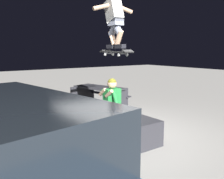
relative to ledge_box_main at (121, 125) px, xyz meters
name	(u,v)px	position (x,y,z in m)	size (l,w,h in m)	color
ground_plane	(121,135)	(0.06, -0.05, -0.27)	(40.00, 40.00, 0.00)	gray
ledge_box_main	(121,125)	(0.00, 0.00, 0.00)	(1.91, 0.73, 0.53)	#28282D
person_sitting_on_ledge	(108,107)	(-0.09, 0.43, 0.50)	(0.59, 0.75, 1.37)	#2D3856
skateboard	(116,52)	(-0.26, 0.35, 1.64)	(1.04, 0.32, 0.13)	black
skater_airborne	(114,17)	(-0.20, 0.34, 2.33)	(0.63, 0.89, 1.12)	black
kicker_ramp	(42,119)	(2.29, 1.01, -0.21)	(1.39, 1.17, 0.34)	#38383D
picnic_table_back	(99,94)	(2.57, -1.06, 0.23)	(2.00, 1.75, 0.75)	#28282D
trash_bin	(107,177)	(-1.96, 1.73, 0.17)	(0.48, 0.48, 0.87)	#19512D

